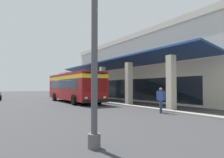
% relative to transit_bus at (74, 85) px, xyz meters
% --- Properties ---
extents(ground, '(120.00, 120.00, 0.00)m').
position_rel_transit_bus_xyz_m(ground, '(-2.60, 5.99, -1.85)').
color(ground, '#38383A').
extents(curb_strip, '(33.58, 0.50, 0.12)m').
position_rel_transit_bus_xyz_m(curb_strip, '(-0.48, 2.53, -1.79)').
color(curb_strip, '#9E998E').
rests_on(curb_strip, ground).
extents(plaza_building, '(28.28, 14.30, 8.04)m').
position_rel_transit_bus_xyz_m(plaza_building, '(-0.48, 12.16, 2.17)').
color(plaza_building, beige).
rests_on(plaza_building, ground).
extents(transit_bus, '(11.21, 2.86, 3.34)m').
position_rel_transit_bus_xyz_m(transit_bus, '(0.00, 0.00, 0.00)').
color(transit_bus, maroon).
rests_on(transit_bus, ground).
extents(pedestrian, '(0.67, 0.44, 1.64)m').
position_rel_transit_bus_xyz_m(pedestrian, '(11.92, 1.64, -0.93)').
color(pedestrian, navy).
rests_on(pedestrian, ground).
extents(potted_palm, '(1.60, 1.73, 2.45)m').
position_rel_transit_bus_xyz_m(potted_palm, '(-3.87, 4.19, -1.26)').
color(potted_palm, brown).
rests_on(potted_palm, ground).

